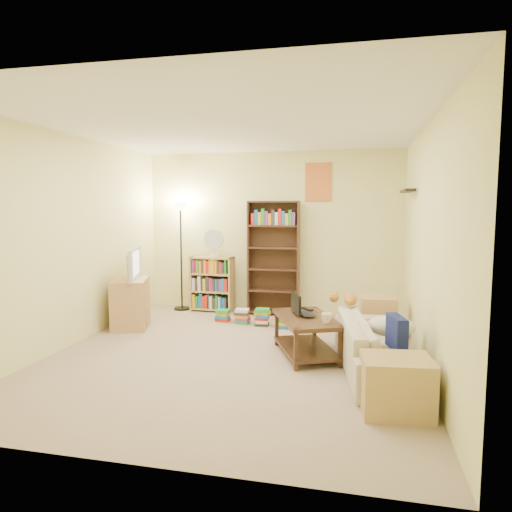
% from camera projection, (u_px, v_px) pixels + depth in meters
% --- Properties ---
extents(room, '(4.50, 4.54, 2.52)m').
position_uv_depth(room, '(234.00, 209.00, 4.93)').
color(room, tan).
rests_on(room, ground).
extents(sofa, '(1.98, 1.20, 0.52)m').
position_uv_depth(sofa, '(378.00, 345.00, 4.60)').
color(sofa, beige).
rests_on(sofa, ground).
extents(navy_pillow, '(0.18, 0.36, 0.31)m').
position_uv_depth(navy_pillow, '(397.00, 333.00, 4.18)').
color(navy_pillow, navy).
rests_on(navy_pillow, sofa).
extents(cream_blanket, '(0.48, 0.34, 0.21)m').
position_uv_depth(cream_blanket, '(391.00, 326.00, 4.61)').
color(cream_blanket, beige).
rests_on(cream_blanket, sofa).
extents(tabby_cat, '(0.41, 0.19, 0.14)m').
position_uv_depth(tabby_cat, '(348.00, 299.00, 5.26)').
color(tabby_cat, '#C37829').
rests_on(tabby_cat, sofa).
extents(coffee_table, '(0.89, 1.13, 0.44)m').
position_uv_depth(coffee_table, '(306.00, 330.00, 5.04)').
color(coffee_table, '#472A1B').
rests_on(coffee_table, ground).
extents(laptop, '(0.59, 0.58, 0.03)m').
position_uv_depth(laptop, '(308.00, 313.00, 5.13)').
color(laptop, black).
rests_on(laptop, coffee_table).
extents(laptop_screen, '(0.14, 0.31, 0.22)m').
position_uv_depth(laptop_screen, '(296.00, 304.00, 5.09)').
color(laptop_screen, white).
rests_on(laptop_screen, laptop).
extents(mug, '(0.11, 0.11, 0.11)m').
position_uv_depth(mug, '(327.00, 318.00, 4.75)').
color(mug, white).
rests_on(mug, coffee_table).
extents(tv_remote, '(0.16, 0.17, 0.02)m').
position_uv_depth(tv_remote, '(307.00, 309.00, 5.37)').
color(tv_remote, black).
rests_on(tv_remote, coffee_table).
extents(tv_stand, '(0.61, 0.73, 0.66)m').
position_uv_depth(tv_stand, '(130.00, 303.00, 6.24)').
color(tv_stand, tan).
rests_on(tv_stand, ground).
extents(television, '(0.80, 0.53, 0.43)m').
position_uv_depth(television, '(129.00, 264.00, 6.19)').
color(television, black).
rests_on(television, tv_stand).
extents(tall_bookshelf, '(0.79, 0.29, 1.74)m').
position_uv_depth(tall_bookshelf, '(274.00, 255.00, 6.95)').
color(tall_bookshelf, '#4A281C').
rests_on(tall_bookshelf, ground).
extents(short_bookshelf, '(0.68, 0.29, 0.87)m').
position_uv_depth(short_bookshelf, '(212.00, 284.00, 7.24)').
color(short_bookshelf, tan).
rests_on(short_bookshelf, ground).
extents(desk_fan, '(0.31, 0.17, 0.43)m').
position_uv_depth(desk_fan, '(214.00, 242.00, 7.12)').
color(desk_fan, silver).
rests_on(desk_fan, short_bookshelf).
extents(floor_lamp, '(0.29, 0.29, 1.72)m').
position_uv_depth(floor_lamp, '(181.00, 225.00, 7.23)').
color(floor_lamp, black).
rests_on(floor_lamp, ground).
extents(side_table, '(0.46, 0.46, 0.50)m').
position_uv_depth(side_table, '(378.00, 316.00, 5.89)').
color(side_table, tan).
rests_on(side_table, ground).
extents(end_cabinet, '(0.59, 0.51, 0.45)m').
position_uv_depth(end_cabinet, '(396.00, 385.00, 3.65)').
color(end_cabinet, tan).
rests_on(end_cabinet, ground).
extents(book_stacks, '(1.12, 0.34, 0.25)m').
position_uv_depth(book_stacks, '(253.00, 317.00, 6.40)').
color(book_stacks, red).
rests_on(book_stacks, ground).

